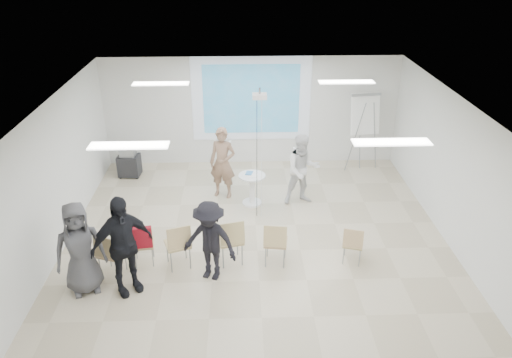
{
  "coord_description": "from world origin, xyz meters",
  "views": [
    {
      "loc": [
        -0.32,
        -8.54,
        5.82
      ],
      "look_at": [
        0.0,
        0.8,
        1.25
      ],
      "focal_mm": 35.0,
      "sensor_mm": 36.0,
      "label": 1
    }
  ],
  "objects_px": {
    "chair_far_left": "(109,252)",
    "audience_mid": "(210,236)",
    "audience_left": "(121,239)",
    "av_cart": "(129,163)",
    "chair_left_inner": "(178,243)",
    "audience_outer": "(79,243)",
    "player_left": "(222,158)",
    "chair_right_far": "(353,242)",
    "laptop": "(178,242)",
    "flipchart_easel": "(365,115)",
    "pedestal_table": "(252,187)",
    "chair_center": "(231,238)",
    "chair_right_inner": "(275,241)",
    "chair_left_mid": "(143,243)",
    "player_right": "(303,166)"
  },
  "relations": [
    {
      "from": "chair_far_left",
      "to": "audience_mid",
      "type": "xyz_separation_m",
      "value": [
        1.89,
        -0.1,
        0.37
      ]
    },
    {
      "from": "audience_left",
      "to": "av_cart",
      "type": "bearing_deg",
      "value": 66.56
    },
    {
      "from": "chair_left_inner",
      "to": "chair_far_left",
      "type": "bearing_deg",
      "value": 170.63
    },
    {
      "from": "chair_left_inner",
      "to": "audience_outer",
      "type": "bearing_deg",
      "value": -178.6
    },
    {
      "from": "audience_mid",
      "to": "audience_left",
      "type": "bearing_deg",
      "value": -146.02
    },
    {
      "from": "player_left",
      "to": "chair_right_far",
      "type": "height_order",
      "value": "player_left"
    },
    {
      "from": "player_left",
      "to": "laptop",
      "type": "relative_size",
      "value": 5.65
    },
    {
      "from": "flipchart_easel",
      "to": "av_cart",
      "type": "height_order",
      "value": "flipchart_easel"
    },
    {
      "from": "pedestal_table",
      "to": "player_left",
      "type": "relative_size",
      "value": 0.39
    },
    {
      "from": "player_left",
      "to": "chair_center",
      "type": "xyz_separation_m",
      "value": [
        0.23,
        -2.89,
        -0.41
      ]
    },
    {
      "from": "pedestal_table",
      "to": "chair_right_inner",
      "type": "bearing_deg",
      "value": -81.28
    },
    {
      "from": "player_left",
      "to": "laptop",
      "type": "height_order",
      "value": "player_left"
    },
    {
      "from": "chair_far_left",
      "to": "flipchart_easel",
      "type": "relative_size",
      "value": 0.42
    },
    {
      "from": "player_left",
      "to": "av_cart",
      "type": "xyz_separation_m",
      "value": [
        -2.53,
        1.22,
        -0.62
      ]
    },
    {
      "from": "chair_far_left",
      "to": "av_cart",
      "type": "distance_m",
      "value": 4.44
    },
    {
      "from": "chair_left_mid",
      "to": "flipchart_easel",
      "type": "bearing_deg",
      "value": 31.43
    },
    {
      "from": "av_cart",
      "to": "chair_center",
      "type": "bearing_deg",
      "value": -51.2
    },
    {
      "from": "chair_left_mid",
      "to": "chair_left_inner",
      "type": "xyz_separation_m",
      "value": [
        0.7,
        -0.12,
        0.06
      ]
    },
    {
      "from": "chair_right_inner",
      "to": "audience_mid",
      "type": "height_order",
      "value": "audience_mid"
    },
    {
      "from": "chair_left_inner",
      "to": "laptop",
      "type": "bearing_deg",
      "value": 86.41
    },
    {
      "from": "chair_left_inner",
      "to": "chair_right_far",
      "type": "bearing_deg",
      "value": -18.24
    },
    {
      "from": "chair_right_far",
      "to": "chair_far_left",
      "type": "bearing_deg",
      "value": -159.76
    },
    {
      "from": "audience_outer",
      "to": "av_cart",
      "type": "relative_size",
      "value": 2.38
    },
    {
      "from": "chair_left_inner",
      "to": "audience_mid",
      "type": "relative_size",
      "value": 0.54
    },
    {
      "from": "chair_left_mid",
      "to": "player_right",
      "type": "bearing_deg",
      "value": 28.02
    },
    {
      "from": "pedestal_table",
      "to": "player_left",
      "type": "distance_m",
      "value": 1.0
    },
    {
      "from": "flipchart_easel",
      "to": "pedestal_table",
      "type": "bearing_deg",
      "value": -156.66
    },
    {
      "from": "chair_right_far",
      "to": "flipchart_easel",
      "type": "height_order",
      "value": "flipchart_easel"
    },
    {
      "from": "chair_right_inner",
      "to": "flipchart_easel",
      "type": "bearing_deg",
      "value": 67.3
    },
    {
      "from": "laptop",
      "to": "audience_mid",
      "type": "height_order",
      "value": "audience_mid"
    },
    {
      "from": "player_right",
      "to": "chair_left_mid",
      "type": "bearing_deg",
      "value": -154.45
    },
    {
      "from": "laptop",
      "to": "chair_right_inner",
      "type": "bearing_deg",
      "value": 159.11
    },
    {
      "from": "chair_right_inner",
      "to": "audience_mid",
      "type": "relative_size",
      "value": 0.52
    },
    {
      "from": "chair_center",
      "to": "chair_right_far",
      "type": "distance_m",
      "value": 2.36
    },
    {
      "from": "chair_left_mid",
      "to": "laptop",
      "type": "height_order",
      "value": "chair_left_mid"
    },
    {
      "from": "flipchart_easel",
      "to": "av_cart",
      "type": "bearing_deg",
      "value": 173.5
    },
    {
      "from": "player_left",
      "to": "chair_left_inner",
      "type": "height_order",
      "value": "player_left"
    },
    {
      "from": "chair_left_inner",
      "to": "laptop",
      "type": "relative_size",
      "value": 2.73
    },
    {
      "from": "player_left",
      "to": "player_right",
      "type": "distance_m",
      "value": 1.94
    },
    {
      "from": "audience_outer",
      "to": "chair_right_far",
      "type": "bearing_deg",
      "value": -14.49
    },
    {
      "from": "chair_right_inner",
      "to": "laptop",
      "type": "distance_m",
      "value": 1.88
    },
    {
      "from": "audience_outer",
      "to": "player_left",
      "type": "bearing_deg",
      "value": 34.28
    },
    {
      "from": "chair_right_inner",
      "to": "audience_outer",
      "type": "bearing_deg",
      "value": -161.11
    },
    {
      "from": "chair_far_left",
      "to": "chair_right_inner",
      "type": "xyz_separation_m",
      "value": [
        3.12,
        0.24,
        0.02
      ]
    },
    {
      "from": "chair_left_mid",
      "to": "av_cart",
      "type": "xyz_separation_m",
      "value": [
        -1.06,
        4.08,
        -0.13
      ]
    },
    {
      "from": "pedestal_table",
      "to": "player_right",
      "type": "relative_size",
      "value": 0.41
    },
    {
      "from": "pedestal_table",
      "to": "laptop",
      "type": "distance_m",
      "value": 2.85
    },
    {
      "from": "av_cart",
      "to": "laptop",
      "type": "bearing_deg",
      "value": -62.18
    },
    {
      "from": "flipchart_easel",
      "to": "audience_mid",
      "type": "bearing_deg",
      "value": -137.86
    },
    {
      "from": "player_left",
      "to": "flipchart_easel",
      "type": "distance_m",
      "value": 4.03
    }
  ]
}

